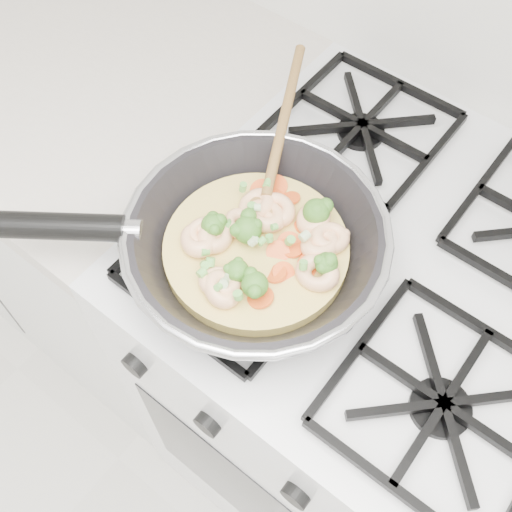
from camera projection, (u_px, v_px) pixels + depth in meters
The scene contains 3 objects.
stove at pixel (350, 374), 1.17m from camera, with size 0.60×0.60×0.92m.
counter_left at pixel (68, 178), 1.44m from camera, with size 1.00×0.60×0.90m.
skillet at pixel (253, 242), 0.73m from camera, with size 0.43×0.48×0.09m.
Camera 1 is at (0.12, 1.25, 1.57)m, focal length 42.44 mm.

